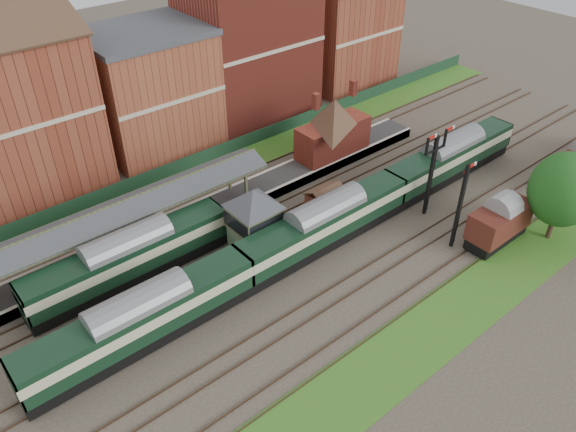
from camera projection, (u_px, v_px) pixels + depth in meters
ground at (308, 254)px, 46.69m from camera, size 160.00×160.00×0.00m
grass_back at (203, 176)px, 56.59m from camera, size 90.00×4.50×0.06m
grass_front at (422, 338)px, 39.23m from camera, size 90.00×5.00×0.06m
fence at (191, 162)px, 57.41m from camera, size 90.00×0.12×1.50m
platform at (193, 219)px, 49.84m from camera, size 55.00×3.40×1.00m
signal_box at (254, 219)px, 45.27m from camera, size 5.40×5.40×6.00m
brick_hut at (326, 203)px, 50.60m from camera, size 3.20×2.64×2.94m
station_building at (333, 127)px, 56.65m from camera, size 8.10×8.10×5.90m
canopy at (123, 206)px, 44.32m from camera, size 26.00×3.89×4.08m
semaphore_bracket at (432, 170)px, 48.68m from camera, size 3.60×0.25×8.18m
semaphore_siding at (460, 205)px, 45.12m from camera, size 1.23×0.25×8.00m
town_backdrop at (148, 84)px, 57.99m from camera, size 69.00×10.00×16.00m
dmu_train at (325, 223)px, 46.32m from camera, size 50.65×2.67×3.89m
platform_railcar at (130, 257)px, 42.89m from camera, size 16.58×2.62×3.82m
goods_van_a at (499, 222)px, 46.83m from camera, size 6.00×2.60×3.64m
tree_far at (564, 190)px, 45.58m from camera, size 5.58×5.58×8.14m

